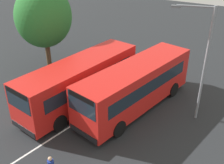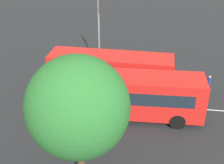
{
  "view_description": "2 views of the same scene",
  "coord_description": "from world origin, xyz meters",
  "px_view_note": "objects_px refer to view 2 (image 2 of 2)",
  "views": [
    {
      "loc": [
        14.0,
        8.86,
        10.83
      ],
      "look_at": [
        -0.09,
        0.48,
        1.93
      ],
      "focal_mm": 42.95,
      "sensor_mm": 36.0,
      "label": 1
    },
    {
      "loc": [
        -1.35,
        -19.9,
        12.84
      ],
      "look_at": [
        -0.68,
        0.84,
        1.51
      ],
      "focal_mm": 47.92,
      "sensor_mm": 36.0,
      "label": 2
    }
  ],
  "objects_px": {
    "bus_far_left": "(133,95)",
    "pedestrian": "(209,83)",
    "bus_center_left": "(111,72)",
    "depot_tree": "(78,108)",
    "street_lamp": "(99,27)"
  },
  "relations": [
    {
      "from": "bus_far_left",
      "to": "pedestrian",
      "type": "relative_size",
      "value": 6.4
    },
    {
      "from": "bus_center_left",
      "to": "depot_tree",
      "type": "height_order",
      "value": "depot_tree"
    },
    {
      "from": "pedestrian",
      "to": "depot_tree",
      "type": "xyz_separation_m",
      "value": [
        -9.97,
        -9.29,
        3.89
      ]
    },
    {
      "from": "bus_center_left",
      "to": "pedestrian",
      "type": "distance_m",
      "value": 8.14
    },
    {
      "from": "pedestrian",
      "to": "depot_tree",
      "type": "height_order",
      "value": "depot_tree"
    },
    {
      "from": "pedestrian",
      "to": "street_lamp",
      "type": "xyz_separation_m",
      "value": [
        -9.0,
        4.45,
        3.4
      ]
    },
    {
      "from": "depot_tree",
      "to": "bus_far_left",
      "type": "bearing_deg",
      "value": 61.56
    },
    {
      "from": "pedestrian",
      "to": "depot_tree",
      "type": "bearing_deg",
      "value": 53.18
    },
    {
      "from": "bus_center_left",
      "to": "depot_tree",
      "type": "relative_size",
      "value": 1.37
    },
    {
      "from": "pedestrian",
      "to": "street_lamp",
      "type": "bearing_deg",
      "value": -16.11
    },
    {
      "from": "bus_far_left",
      "to": "depot_tree",
      "type": "distance_m",
      "value": 7.63
    },
    {
      "from": "bus_center_left",
      "to": "pedestrian",
      "type": "bearing_deg",
      "value": 7.24
    },
    {
      "from": "bus_far_left",
      "to": "street_lamp",
      "type": "height_order",
      "value": "street_lamp"
    },
    {
      "from": "bus_center_left",
      "to": "street_lamp",
      "type": "distance_m",
      "value": 4.73
    },
    {
      "from": "bus_center_left",
      "to": "bus_far_left",
      "type": "bearing_deg",
      "value": -57.48
    }
  ]
}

